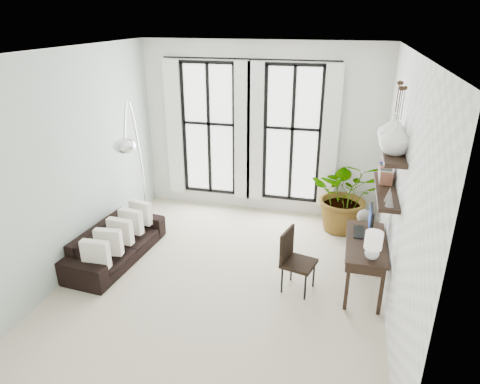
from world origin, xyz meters
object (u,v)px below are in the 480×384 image
(sofa, at_px, (116,243))
(buddha, at_px, (362,237))
(desk_chair, at_px, (294,257))
(desk, at_px, (366,246))
(arc_lamp, at_px, (132,134))
(plant, at_px, (346,194))

(sofa, bearing_deg, buddha, -70.34)
(desk_chair, bearing_deg, sofa, -167.78)
(buddha, bearing_deg, desk_chair, -130.19)
(sofa, bearing_deg, desk, -83.81)
(arc_lamp, relative_size, buddha, 2.94)
(sofa, distance_m, arc_lamp, 1.73)
(buddha, bearing_deg, plant, 107.77)
(sofa, height_order, plant, plant)
(desk_chair, height_order, arc_lamp, arc_lamp)
(sofa, relative_size, plant, 1.38)
(desk, bearing_deg, desk_chair, -167.39)
(plant, bearing_deg, sofa, -151.31)
(sofa, distance_m, plant, 3.96)
(desk, bearing_deg, arc_lamp, 171.22)
(plant, relative_size, desk_chair, 1.52)
(plant, height_order, arc_lamp, arc_lamp)
(plant, xyz_separation_m, buddha, (0.29, -0.90, -0.34))
(sofa, xyz_separation_m, plant, (3.46, 1.89, 0.41))
(desk_chair, distance_m, arc_lamp, 3.12)
(plant, relative_size, desk, 1.10)
(plant, xyz_separation_m, arc_lamp, (-3.35, -1.23, 1.19))
(plant, bearing_deg, desk_chair, -108.03)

